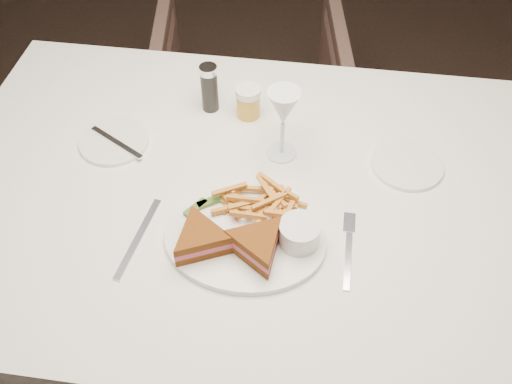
% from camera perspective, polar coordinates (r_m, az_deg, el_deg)
% --- Properties ---
extents(ground, '(5.00, 5.00, 0.00)m').
position_cam_1_polar(ground, '(2.07, -8.80, -5.66)').
color(ground, black).
rests_on(ground, ground).
extents(table, '(1.50, 1.09, 0.75)m').
position_cam_1_polar(table, '(1.52, 0.03, -9.18)').
color(table, white).
rests_on(table, ground).
extents(chair_far, '(0.67, 0.63, 0.67)m').
position_cam_1_polar(chair_far, '(2.12, -0.56, 9.99)').
color(chair_far, '#4E372F').
rests_on(chair_far, ground).
extents(table_setting, '(0.82, 0.63, 0.18)m').
position_cam_1_polar(table_setting, '(1.16, -0.46, -0.29)').
color(table_setting, white).
rests_on(table_setting, table).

